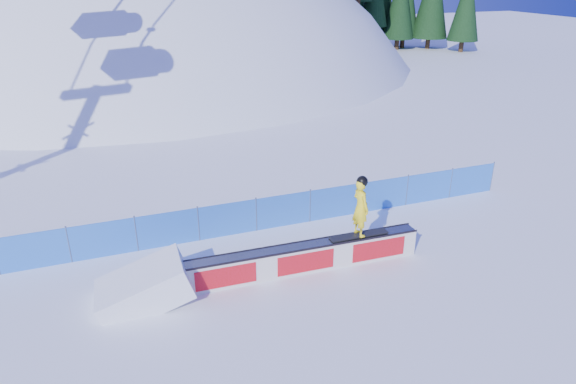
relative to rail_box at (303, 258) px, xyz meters
name	(u,v)px	position (x,y,z in m)	size (l,w,h in m)	color
ground	(271,311)	(-1.55, -1.55, -0.44)	(160.00, 160.00, 0.00)	white
snow_hill	(152,226)	(-1.55, 40.45, -18.44)	(64.00, 64.00, 64.00)	silver
safety_fence	(228,219)	(-1.55, 2.95, 0.17)	(22.05, 0.05, 1.30)	blue
rail_box	(303,258)	(0.00, 0.00, 0.00)	(7.40, 0.75, 0.89)	silver
snow_ramp	(146,299)	(-4.62, 0.14, -0.44)	(2.44, 1.63, 0.91)	white
snowboarder	(361,207)	(1.81, -0.06, 1.41)	(1.88, 0.71, 1.96)	black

